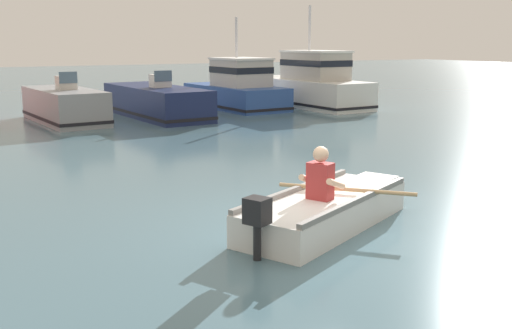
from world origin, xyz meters
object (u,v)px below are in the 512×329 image
at_px(moored_boat_blue, 237,89).
at_px(moored_boat_navy, 156,102).
at_px(rowboat_with_person, 327,209).
at_px(moored_boat_grey, 65,106).
at_px(moored_boat_white, 309,85).

bearing_deg(moored_boat_blue, moored_boat_navy, -163.64).
distance_m(rowboat_with_person, moored_boat_blue, 15.56).
bearing_deg(moored_boat_navy, moored_boat_grey, 179.36).
height_order(rowboat_with_person, moored_boat_navy, moored_boat_navy).
height_order(moored_boat_grey, moored_boat_blue, moored_boat_blue).
bearing_deg(moored_boat_navy, moored_boat_white, 3.58).
relative_size(rowboat_with_person, moored_boat_grey, 0.77).
distance_m(rowboat_with_person, moored_boat_grey, 13.41).
distance_m(rowboat_with_person, moored_boat_navy, 13.50).
xyz_separation_m(rowboat_with_person, moored_boat_blue, (5.81, 14.43, 0.49)).
distance_m(moored_boat_blue, moored_boat_white, 3.01).
bearing_deg(moored_boat_navy, rowboat_with_person, -98.86).
distance_m(moored_boat_grey, moored_boat_blue, 6.92).
bearing_deg(rowboat_with_person, moored_boat_navy, 81.14).
bearing_deg(moored_boat_grey, moored_boat_blue, 8.81).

